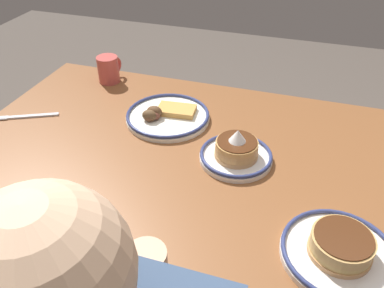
# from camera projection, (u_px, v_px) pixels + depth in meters

# --- Properties ---
(dining_table) EXTENTS (1.48, 0.84, 0.75)m
(dining_table) POSITION_uv_depth(u_px,v_px,m) (211.00, 178.00, 1.17)
(dining_table) COLOR brown
(dining_table) RESTS_ON ground_plane
(plate_near_main) EXTENTS (0.20, 0.20, 0.10)m
(plate_near_main) POSITION_uv_depth(u_px,v_px,m) (237.00, 152.00, 1.09)
(plate_near_main) COLOR white
(plate_near_main) RESTS_ON dining_table
(plate_center_pancakes) EXTENTS (0.27, 0.27, 0.05)m
(plate_center_pancakes) POSITION_uv_depth(u_px,v_px,m) (167.00, 116.00, 1.27)
(plate_center_pancakes) COLOR white
(plate_center_pancakes) RESTS_ON dining_table
(plate_far_companion) EXTENTS (0.24, 0.24, 0.06)m
(plate_far_companion) POSITION_uv_depth(u_px,v_px,m) (340.00, 250.00, 0.82)
(plate_far_companion) COLOR silver
(plate_far_companion) RESTS_ON dining_table
(coffee_mug) EXTENTS (0.08, 0.11, 0.10)m
(coffee_mug) POSITION_uv_depth(u_px,v_px,m) (109.00, 69.00, 1.47)
(coffee_mug) COLOR #BF4C47
(coffee_mug) RESTS_ON dining_table
(fork_near) EXTENTS (0.18, 0.10, 0.01)m
(fork_near) POSITION_uv_depth(u_px,v_px,m) (28.00, 116.00, 1.28)
(fork_near) COLOR silver
(fork_near) RESTS_ON dining_table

